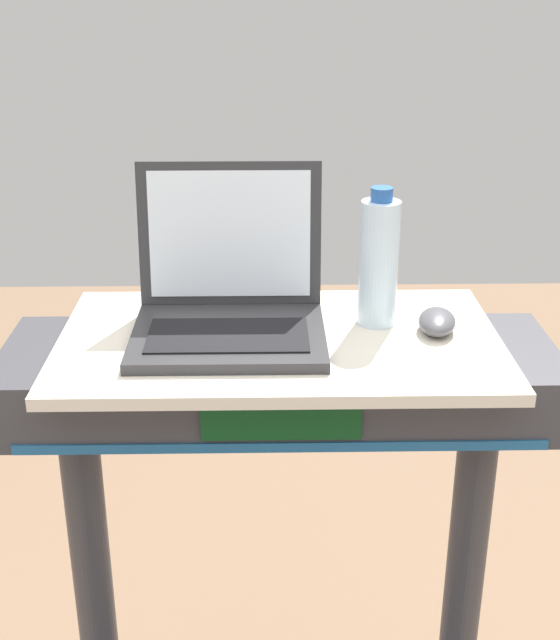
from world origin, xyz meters
The scene contains 4 objects.
desk_board centered at (0.00, 0.70, 1.13)m, with size 0.71×0.41×0.02m, color beige.
laptop centered at (-0.08, 0.72, 1.19)m, with size 0.30×0.27×0.26m.
computer_mouse centered at (0.26, 0.72, 1.16)m, with size 0.06×0.10×0.03m, color #4C4C51.
water_bottle centered at (0.16, 0.75, 1.25)m, with size 0.06×0.06×0.23m.
Camera 1 is at (-0.02, -0.55, 1.69)m, focal length 47.74 mm.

